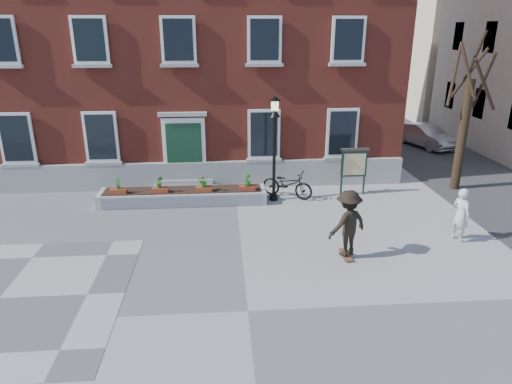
{
  "coord_description": "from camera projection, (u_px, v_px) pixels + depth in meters",
  "views": [
    {
      "loc": [
        -0.52,
        -9.02,
        6.18
      ],
      "look_at": [
        0.5,
        4.0,
        1.5
      ],
      "focal_mm": 32.0,
      "sensor_mm": 36.0,
      "label": 1
    }
  ],
  "objects": [
    {
      "name": "ground",
      "position": [
        248.0,
        311.0,
        10.59
      ],
      "size": [
        100.0,
        100.0,
        0.0
      ],
      "primitive_type": "plane",
      "color": "gray",
      "rests_on": "ground"
    },
    {
      "name": "checker_patch",
      "position": [
        0.0,
        298.0,
        11.09
      ],
      "size": [
        6.0,
        6.0,
        0.01
      ],
      "primitive_type": "cube",
      "color": "#565759",
      "rests_on": "ground"
    },
    {
      "name": "bicycle",
      "position": [
        287.0,
        184.0,
        17.59
      ],
      "size": [
        2.13,
        1.63,
        1.07
      ],
      "primitive_type": "imported",
      "rotation": [
        0.0,
        0.0,
        1.05
      ],
      "color": "black",
      "rests_on": "ground"
    },
    {
      "name": "parked_car",
      "position": [
        425.0,
        136.0,
        25.22
      ],
      "size": [
        2.41,
        3.95,
        1.23
      ],
      "primitive_type": "imported",
      "rotation": [
        0.0,
        0.0,
        0.32
      ],
      "color": "#B0B2B5",
      "rests_on": "ground"
    },
    {
      "name": "bystander",
      "position": [
        461.0,
        215.0,
        13.87
      ],
      "size": [
        0.6,
        0.72,
        1.7
      ],
      "primitive_type": "imported",
      "rotation": [
        0.0,
        0.0,
        1.94
      ],
      "color": "silver",
      "rests_on": "ground"
    },
    {
      "name": "brick_building",
      "position": [
        187.0,
        26.0,
        21.44
      ],
      "size": [
        18.4,
        10.85,
        12.6
      ],
      "color": "#953528",
      "rests_on": "ground"
    },
    {
      "name": "planter_assembly",
      "position": [
        183.0,
        195.0,
        17.08
      ],
      "size": [
        6.2,
        1.12,
        1.15
      ],
      "color": "#BCBCB7",
      "rests_on": "ground"
    },
    {
      "name": "bare_tree",
      "position": [
        465.0,
        121.0,
        17.83
      ],
      "size": [
        1.83,
        1.83,
        6.16
      ],
      "color": "#322316",
      "rests_on": "ground"
    },
    {
      "name": "lamp_post",
      "position": [
        274.0,
        135.0,
        16.64
      ],
      "size": [
        0.4,
        0.4,
        3.93
      ],
      "color": "black",
      "rests_on": "ground"
    },
    {
      "name": "notice_board",
      "position": [
        354.0,
        164.0,
        17.65
      ],
      "size": [
        1.1,
        0.16,
        1.87
      ],
      "color": "#1A3526",
      "rests_on": "ground"
    },
    {
      "name": "skateboarder",
      "position": [
        348.0,
        223.0,
        12.78
      ],
      "size": [
        1.44,
        1.21,
        2.01
      ],
      "color": "brown",
      "rests_on": "ground"
    }
  ]
}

